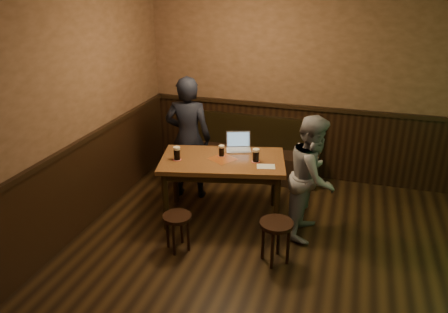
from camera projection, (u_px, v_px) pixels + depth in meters
room at (275, 179)px, 4.12m from camera, size 5.04×6.04×2.84m
bench at (248, 157)px, 6.93m from camera, size 2.20×0.50×0.95m
pub_table at (223, 167)px, 5.56m from camera, size 1.71×1.22×0.84m
stool_left at (177, 222)px, 5.01m from camera, size 0.35×0.35×0.45m
stool_right at (276, 230)px, 4.78m from camera, size 0.39×0.39×0.50m
pint_left at (177, 153)px, 5.46m from camera, size 0.11×0.11×0.17m
pint_mid at (221, 151)px, 5.57m from camera, size 0.10×0.10×0.15m
pint_right at (256, 155)px, 5.41m from camera, size 0.11×0.11×0.17m
laptop at (239, 145)px, 5.80m from camera, size 0.39×0.35×0.23m
menu at (266, 166)px, 5.30m from camera, size 0.25×0.20×0.00m
person_suit at (188, 138)px, 6.09m from camera, size 0.70×0.52×1.75m
person_grey at (312, 177)px, 5.20m from camera, size 0.64×0.79×1.52m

